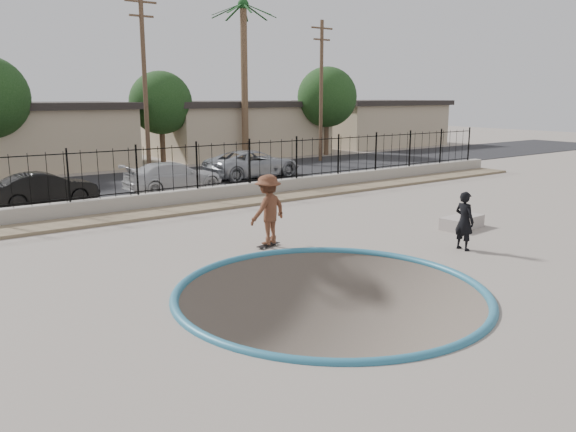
% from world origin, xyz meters
% --- Properties ---
extents(ground, '(120.00, 120.00, 2.20)m').
position_xyz_m(ground, '(0.00, 12.00, -1.10)').
color(ground, slate).
rests_on(ground, ground).
extents(bowl_pit, '(6.84, 6.84, 1.80)m').
position_xyz_m(bowl_pit, '(0.00, -1.00, 0.00)').
color(bowl_pit, '#493E38').
rests_on(bowl_pit, ground).
extents(coping_ring, '(7.04, 7.04, 0.20)m').
position_xyz_m(coping_ring, '(0.00, -1.00, 0.00)').
color(coping_ring, '#296B87').
rests_on(coping_ring, ground).
extents(rock_strip, '(42.00, 1.60, 0.11)m').
position_xyz_m(rock_strip, '(0.00, 9.20, 0.06)').
color(rock_strip, '#887959').
rests_on(rock_strip, ground).
extents(retaining_wall, '(42.00, 0.45, 0.60)m').
position_xyz_m(retaining_wall, '(0.00, 10.30, 0.30)').
color(retaining_wall, gray).
rests_on(retaining_wall, ground).
extents(fence, '(40.00, 0.04, 1.80)m').
position_xyz_m(fence, '(0.00, 10.30, 1.50)').
color(fence, black).
rests_on(fence, retaining_wall).
extents(street, '(90.00, 8.00, 0.04)m').
position_xyz_m(street, '(0.00, 17.00, 0.02)').
color(street, black).
rests_on(street, ground).
extents(house_center, '(10.60, 8.60, 3.90)m').
position_xyz_m(house_center, '(0.00, 26.50, 1.97)').
color(house_center, tan).
rests_on(house_center, ground).
extents(house_east, '(12.60, 8.60, 3.90)m').
position_xyz_m(house_east, '(14.00, 26.50, 1.97)').
color(house_east, tan).
rests_on(house_east, ground).
extents(house_east_far, '(11.60, 8.60, 3.90)m').
position_xyz_m(house_east_far, '(28.00, 26.50, 1.97)').
color(house_east_far, tan).
rests_on(house_east_far, ground).
extents(palm_right, '(2.30, 2.30, 10.30)m').
position_xyz_m(palm_right, '(12.00, 22.00, 7.33)').
color(palm_right, brown).
rests_on(palm_right, ground).
extents(utility_pole_mid, '(1.70, 0.24, 9.50)m').
position_xyz_m(utility_pole_mid, '(4.00, 19.00, 4.96)').
color(utility_pole_mid, '#473323').
rests_on(utility_pole_mid, ground).
extents(utility_pole_right, '(1.70, 0.24, 9.00)m').
position_xyz_m(utility_pole_right, '(16.00, 19.00, 4.70)').
color(utility_pole_right, '#473323').
rests_on(utility_pole_right, ground).
extents(street_tree_mid, '(3.96, 3.96, 5.83)m').
position_xyz_m(street_tree_mid, '(7.00, 24.00, 3.84)').
color(street_tree_mid, '#473323').
rests_on(street_tree_mid, ground).
extents(street_tree_right, '(4.32, 4.32, 6.36)m').
position_xyz_m(street_tree_right, '(19.00, 22.00, 4.19)').
color(street_tree_right, '#473323').
rests_on(street_tree_right, ground).
extents(skater, '(1.44, 1.04, 2.00)m').
position_xyz_m(skater, '(1.03, 3.00, 1.00)').
color(skater, brown).
rests_on(skater, ground).
extents(skateboard, '(0.82, 0.38, 0.07)m').
position_xyz_m(skateboard, '(1.03, 3.00, 0.06)').
color(skateboard, black).
rests_on(skateboard, ground).
extents(videographer, '(0.42, 0.62, 1.67)m').
position_xyz_m(videographer, '(5.32, -0.49, 0.83)').
color(videographer, black).
rests_on(videographer, ground).
extents(concrete_ledge, '(1.66, 0.84, 0.40)m').
position_xyz_m(concrete_ledge, '(7.50, 1.20, 0.20)').
color(concrete_ledge, '#9F948D').
rests_on(concrete_ledge, ground).
extents(car_b, '(3.96, 1.52, 1.29)m').
position_xyz_m(car_b, '(-2.62, 13.40, 0.68)').
color(car_b, black).
rests_on(car_b, street).
extents(car_c, '(4.56, 1.87, 1.32)m').
position_xyz_m(car_c, '(2.90, 13.40, 0.70)').
color(car_c, '#BCBDBF').
rests_on(car_c, street).
extents(car_d, '(5.34, 2.68, 1.45)m').
position_xyz_m(car_d, '(8.15, 15.00, 0.76)').
color(car_d, '#9A9EA3').
rests_on(car_d, street).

